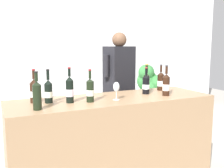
{
  "coord_description": "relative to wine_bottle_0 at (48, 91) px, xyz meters",
  "views": [
    {
      "loc": [
        -1.16,
        -2.42,
        1.53
      ],
      "look_at": [
        -0.01,
        0.0,
        1.13
      ],
      "focal_mm": 41.54,
      "sensor_mm": 36.0,
      "label": 1
    }
  ],
  "objects": [
    {
      "name": "wine_bottle_4",
      "position": [
        0.19,
        -0.08,
        0.01
      ],
      "size": [
        0.08,
        0.08,
        0.35
      ],
      "color": "black",
      "rests_on": "counter"
    },
    {
      "name": "wine_bottle_1",
      "position": [
        0.38,
        -0.13,
        0.0
      ],
      "size": [
        0.08,
        0.08,
        0.32
      ],
      "color": "black",
      "rests_on": "counter"
    },
    {
      "name": "wine_bottle_6",
      "position": [
        -0.14,
        -0.23,
        0.02
      ],
      "size": [
        0.07,
        0.07,
        0.33
      ],
      "color": "black",
      "rests_on": "counter"
    },
    {
      "name": "person_server",
      "position": [
        1.08,
        0.63,
        -0.26
      ],
      "size": [
        0.53,
        0.34,
        1.7
      ],
      "color": "black",
      "rests_on": "ground_plane"
    },
    {
      "name": "wine_bottle_0",
      "position": [
        0.0,
        0.0,
        0.0
      ],
      "size": [
        0.08,
        0.08,
        0.33
      ],
      "color": "black",
      "rests_on": "counter"
    },
    {
      "name": "counter",
      "position": [
        0.66,
        -0.05,
        -0.6
      ],
      "size": [
        2.16,
        0.7,
        0.98
      ],
      "primitive_type": "cube",
      "color": "#9E7A56",
      "rests_on": "ground_plane"
    },
    {
      "name": "potted_shrub",
      "position": [
        2.1,
        1.38,
        -0.36
      ],
      "size": [
        0.57,
        0.52,
        1.2
      ],
      "color": "brown",
      "rests_on": "ground_plane"
    },
    {
      "name": "wine_bottle_3",
      "position": [
        1.1,
        -0.0,
        -0.0
      ],
      "size": [
        0.08,
        0.08,
        0.31
      ],
      "color": "black",
      "rests_on": "counter"
    },
    {
      "name": "wine_bottle_5",
      "position": [
        1.2,
        0.14,
        0.0
      ],
      "size": [
        0.07,
        0.07,
        0.33
      ],
      "color": "black",
      "rests_on": "counter"
    },
    {
      "name": "wine_bottle_2",
      "position": [
        1.25,
        -0.18,
        0.01
      ],
      "size": [
        0.08,
        0.08,
        0.34
      ],
      "color": "black",
      "rests_on": "counter"
    },
    {
      "name": "wine_bottle_7",
      "position": [
        -0.12,
        0.07,
        -0.0
      ],
      "size": [
        0.09,
        0.09,
        0.33
      ],
      "color": "black",
      "rests_on": "counter"
    },
    {
      "name": "wall_back",
      "position": [
        0.66,
        2.55,
        0.31
      ],
      "size": [
        8.0,
        0.1,
        2.8
      ],
      "primitive_type": "cube",
      "color": "white",
      "rests_on": "ground_plane"
    },
    {
      "name": "wine_glass",
      "position": [
        0.65,
        -0.15,
        0.01
      ],
      "size": [
        0.07,
        0.07,
        0.18
      ],
      "color": "silver",
      "rests_on": "counter"
    },
    {
      "name": "wine_bottle_8",
      "position": [
        1.4,
        0.12,
        -0.0
      ],
      "size": [
        0.08,
        0.08,
        0.32
      ],
      "color": "black",
      "rests_on": "counter"
    }
  ]
}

